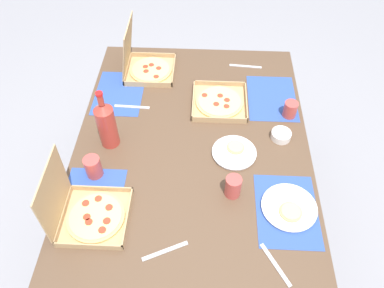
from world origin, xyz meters
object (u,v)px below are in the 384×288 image
at_px(soda_bottle, 106,124).
at_px(condiment_bowl, 281,135).
at_px(pizza_box_edge_far, 146,65).
at_px(plate_far_right, 289,208).
at_px(pizza_box_corner_left, 87,212).
at_px(cup_spare, 233,186).
at_px(cup_red, 93,167).
at_px(cup_clear_left, 290,109).
at_px(plate_far_left, 234,152).
at_px(pizza_box_corner_right, 220,102).

relative_size(soda_bottle, condiment_bowl, 3.29).
distance_m(pizza_box_edge_far, plate_far_right, 1.15).
relative_size(pizza_box_corner_left, plate_far_right, 1.31).
xyz_separation_m(plate_far_right, cup_spare, (0.07, 0.24, 0.04)).
relative_size(pizza_box_edge_far, cup_red, 2.92).
xyz_separation_m(pizza_box_edge_far, cup_spare, (-0.82, -0.48, 0.00)).
relative_size(cup_spare, cup_red, 0.99).
bearing_deg(cup_spare, cup_red, 83.15).
distance_m(pizza_box_edge_far, cup_red, 0.76).
bearing_deg(cup_spare, plate_far_right, -106.10).
xyz_separation_m(cup_clear_left, cup_spare, (-0.50, 0.31, 0.01)).
relative_size(cup_clear_left, cup_red, 0.82).
relative_size(soda_bottle, cup_red, 3.05).
distance_m(pizza_box_edge_far, soda_bottle, 0.57).
bearing_deg(plate_far_right, pizza_box_corner_left, 95.64).
xyz_separation_m(pizza_box_edge_far, plate_far_right, (-0.89, -0.72, -0.04)).
bearing_deg(plate_far_right, plate_far_left, 37.35).
distance_m(plate_far_left, cup_red, 0.66).
xyz_separation_m(cup_clear_left, cup_red, (-0.42, 0.93, 0.01)).
bearing_deg(plate_far_left, cup_spare, 176.36).
height_order(pizza_box_corner_right, plate_far_right, pizza_box_corner_right).
bearing_deg(soda_bottle, pizza_box_corner_left, 178.32).
bearing_deg(cup_spare, pizza_box_corner_left, 104.22).
bearing_deg(condiment_bowl, plate_far_left, 115.82).
bearing_deg(plate_far_left, cup_clear_left, -47.01).
bearing_deg(pizza_box_corner_right, plate_far_left, -168.40).
relative_size(pizza_box_corner_left, pizza_box_corner_right, 1.07).
distance_m(pizza_box_corner_left, pizza_box_corner_right, 0.91).
xyz_separation_m(pizza_box_corner_right, cup_clear_left, (-0.07, -0.36, 0.03)).
bearing_deg(plate_far_left, soda_bottle, 85.96).
bearing_deg(plate_far_right, cup_clear_left, -6.71).
bearing_deg(pizza_box_corner_right, cup_spare, -174.37).
xyz_separation_m(pizza_box_corner_right, plate_far_right, (-0.64, -0.30, -0.00)).
xyz_separation_m(plate_far_left, cup_spare, (-0.23, 0.01, 0.04)).
distance_m(plate_far_right, plate_far_left, 0.37).
relative_size(cup_spare, condiment_bowl, 1.07).
bearing_deg(plate_far_left, cup_red, 103.33).
height_order(cup_red, condiment_bowl, cup_red).
distance_m(plate_far_left, cup_spare, 0.23).
bearing_deg(pizza_box_corner_right, soda_bottle, 119.51).
distance_m(cup_clear_left, cup_red, 1.02).
relative_size(plate_far_right, cup_red, 2.24).
bearing_deg(cup_clear_left, cup_red, 114.48).
xyz_separation_m(plate_far_right, cup_red, (0.14, 0.86, 0.04)).
bearing_deg(plate_far_left, plate_far_right, -142.65).
xyz_separation_m(soda_bottle, condiment_bowl, (0.07, -0.84, -0.11)).
bearing_deg(cup_clear_left, condiment_bowl, 159.51).
bearing_deg(pizza_box_corner_left, plate_far_left, -58.41).
relative_size(pizza_box_corner_left, cup_clear_left, 3.58).
bearing_deg(cup_spare, plate_far_left, -3.64).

